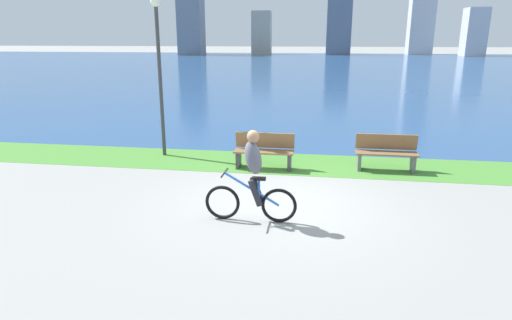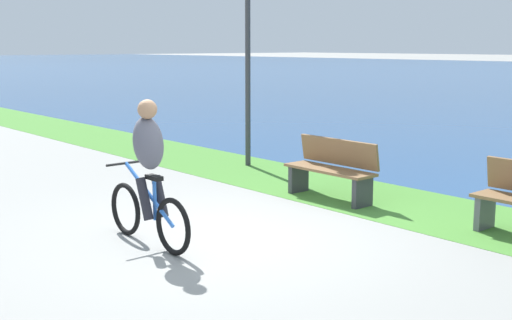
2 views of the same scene
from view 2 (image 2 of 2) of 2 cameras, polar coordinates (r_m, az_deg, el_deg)
ground_plane at (r=7.93m, az=-2.47°, el=-6.78°), size 300.00×300.00×0.00m
grass_strip_bayside at (r=9.96m, az=11.07°, el=-3.47°), size 120.00×2.05×0.01m
cyclist_lead at (r=7.56m, az=-9.28°, el=-1.19°), size 1.67×0.52×1.68m
bench_far_along_path at (r=9.88m, az=6.59°, el=-0.80°), size 1.50×0.47×0.90m
lamppost_tall at (r=12.45m, az=-0.72°, el=12.07°), size 0.28×0.28×4.25m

